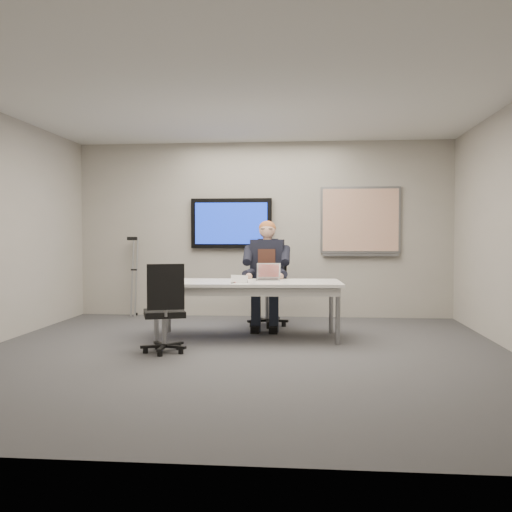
# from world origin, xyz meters

# --- Properties ---
(floor) EXTENTS (6.00, 6.00, 0.02)m
(floor) POSITION_xyz_m (0.00, 0.00, 0.00)
(floor) COLOR #3C3C3E
(floor) RESTS_ON ground
(ceiling) EXTENTS (6.00, 6.00, 0.02)m
(ceiling) POSITION_xyz_m (0.00, 0.00, 2.80)
(ceiling) COLOR silver
(ceiling) RESTS_ON wall_back
(wall_back) EXTENTS (6.00, 0.02, 2.80)m
(wall_back) POSITION_xyz_m (0.00, 3.00, 1.40)
(wall_back) COLOR #A39E93
(wall_back) RESTS_ON ground
(wall_front) EXTENTS (6.00, 0.02, 2.80)m
(wall_front) POSITION_xyz_m (0.00, -3.00, 1.40)
(wall_front) COLOR #A39E93
(wall_front) RESTS_ON ground
(conference_table) EXTENTS (2.39, 1.11, 0.72)m
(conference_table) POSITION_xyz_m (-0.03, 1.03, 0.64)
(conference_table) COLOR white
(conference_table) RESTS_ON ground
(tv_display) EXTENTS (1.30, 0.09, 0.80)m
(tv_display) POSITION_xyz_m (-0.50, 2.95, 1.50)
(tv_display) COLOR black
(tv_display) RESTS_ON wall_back
(whiteboard) EXTENTS (1.25, 0.08, 1.10)m
(whiteboard) POSITION_xyz_m (1.55, 2.97, 1.53)
(whiteboard) COLOR gray
(whiteboard) RESTS_ON wall_back
(office_chair_far) EXTENTS (0.63, 0.63, 1.14)m
(office_chair_far) POSITION_xyz_m (0.16, 2.06, 0.36)
(office_chair_far) COLOR black
(office_chair_far) RESTS_ON ground
(office_chair_near) EXTENTS (0.60, 0.60, 1.00)m
(office_chair_near) POSITION_xyz_m (-0.85, 0.01, 0.31)
(office_chair_near) COLOR black
(office_chair_near) RESTS_ON ground
(seated_person) EXTENTS (0.48, 0.82, 1.52)m
(seated_person) POSITION_xyz_m (0.15, 1.78, 0.61)
(seated_person) COLOR #1D2230
(seated_person) RESTS_ON office_chair_far
(crutch) EXTENTS (0.24, 0.48, 1.34)m
(crutch) POSITION_xyz_m (-2.07, 2.83, 0.66)
(crutch) COLOR #95979C
(crutch) RESTS_ON ground
(laptop) EXTENTS (0.34, 0.33, 0.22)m
(laptop) POSITION_xyz_m (0.21, 1.24, 0.78)
(laptop) COLOR #B3B3B5
(laptop) RESTS_ON conference_table
(name_tent) EXTENTS (0.24, 0.16, 0.09)m
(name_tent) POSITION_xyz_m (-0.11, 0.81, 0.77)
(name_tent) COLOR white
(name_tent) RESTS_ON conference_table
(pen) EXTENTS (0.04, 0.14, 0.01)m
(pen) POSITION_xyz_m (-0.18, 0.73, 0.73)
(pen) COLOR black
(pen) RESTS_ON conference_table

